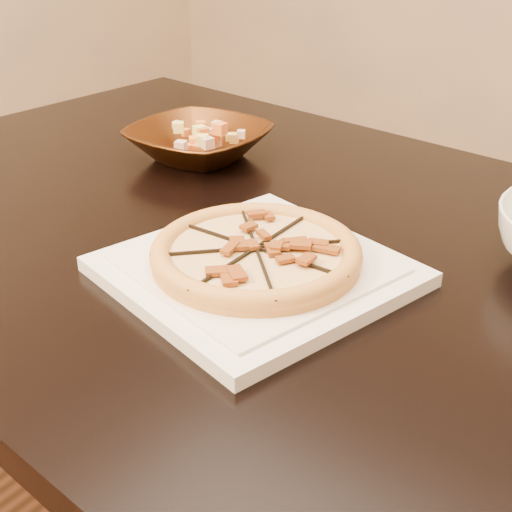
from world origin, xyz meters
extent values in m
cube|color=black|center=(0.01, -0.09, 0.73)|extent=(1.52, 1.05, 0.04)
cylinder|color=black|center=(-0.63, 0.30, 0.35)|extent=(0.07, 0.07, 0.71)
cube|color=white|center=(0.10, -0.21, 0.76)|extent=(0.37, 0.37, 0.02)
cube|color=white|center=(0.10, -0.21, 0.77)|extent=(0.31, 0.31, 0.00)
cylinder|color=orange|center=(0.10, -0.21, 0.78)|extent=(0.25, 0.25, 0.01)
torus|color=orange|center=(0.10, -0.21, 0.79)|extent=(0.25, 0.25, 0.02)
cylinder|color=#FFDC8F|center=(0.10, -0.21, 0.79)|extent=(0.20, 0.20, 0.01)
cube|color=black|center=(0.10, -0.21, 0.79)|extent=(0.01, 0.25, 0.01)
cube|color=black|center=(0.10, -0.21, 0.79)|extent=(0.18, 0.17, 0.01)
cube|color=black|center=(0.10, -0.21, 0.79)|extent=(0.25, 0.01, 0.01)
cube|color=black|center=(0.10, -0.21, 0.79)|extent=(0.17, 0.18, 0.01)
cube|color=#A34C15|center=(0.12, -0.21, 0.79)|extent=(0.02, 0.01, 0.00)
cube|color=#A34C15|center=(0.14, -0.20, 0.79)|extent=(0.03, 0.02, 0.00)
cube|color=#A34C15|center=(0.15, -0.18, 0.79)|extent=(0.03, 0.03, 0.00)
cube|color=#A34C15|center=(0.11, -0.19, 0.79)|extent=(0.03, 0.03, 0.00)
cube|color=#A34C15|center=(0.12, -0.17, 0.79)|extent=(0.02, 0.03, 0.00)
cube|color=#A34C15|center=(0.11, -0.14, 0.79)|extent=(0.02, 0.03, 0.00)
cube|color=#A34C15|center=(0.09, -0.18, 0.79)|extent=(0.02, 0.03, 0.00)
cube|color=#A34C15|center=(0.07, -0.16, 0.79)|extent=(0.02, 0.03, 0.00)
cube|color=#A34C15|center=(0.04, -0.15, 0.79)|extent=(0.03, 0.03, 0.00)
cube|color=#A34C15|center=(0.06, -0.19, 0.79)|extent=(0.03, 0.02, 0.00)
cube|color=#A34C15|center=(0.04, -0.20, 0.79)|extent=(0.03, 0.02, 0.00)
cube|color=#A34C15|center=(0.08, -0.21, 0.79)|extent=(0.02, 0.01, 0.00)
cube|color=#A34C15|center=(0.05, -0.23, 0.79)|extent=(0.03, 0.02, 0.00)
cube|color=#A34C15|center=(0.04, -0.25, 0.79)|extent=(0.03, 0.03, 0.00)
cube|color=#A34C15|center=(0.08, -0.23, 0.79)|extent=(0.03, 0.03, 0.00)
cube|color=#A34C15|center=(0.08, -0.26, 0.79)|extent=(0.02, 0.03, 0.00)
cube|color=#A34C15|center=(0.09, -0.29, 0.79)|extent=(0.02, 0.03, 0.00)
cube|color=#A34C15|center=(0.10, -0.25, 0.79)|extent=(0.02, 0.03, 0.00)
cube|color=#A34C15|center=(0.12, -0.26, 0.79)|extent=(0.02, 0.03, 0.00)
cube|color=#A34C15|center=(0.11, -0.23, 0.79)|extent=(0.03, 0.03, 0.00)
cube|color=#A34C15|center=(0.13, -0.23, 0.79)|extent=(0.03, 0.02, 0.00)
cube|color=#A34C15|center=(0.16, -0.23, 0.79)|extent=(0.03, 0.02, 0.00)
imported|color=#4A260E|center=(-0.23, 0.06, 0.78)|extent=(0.23, 0.23, 0.05)
cube|color=beige|center=(-0.23, 0.06, 0.82)|extent=(0.03, 0.03, 0.03)
cube|color=orange|center=(-0.22, 0.07, 0.82)|extent=(0.03, 0.03, 0.03)
cube|color=#F5E064|center=(-0.21, 0.08, 0.82)|extent=(0.03, 0.03, 0.03)
cube|color=beige|center=(-0.20, 0.09, 0.82)|extent=(0.03, 0.03, 0.03)
cube|color=orange|center=(-0.23, 0.07, 0.82)|extent=(0.03, 0.03, 0.03)
cube|color=#F5E064|center=(-0.23, 0.08, 0.82)|extent=(0.03, 0.03, 0.03)
cube|color=beige|center=(-0.23, 0.10, 0.82)|extent=(0.03, 0.03, 0.03)
cube|color=orange|center=(-0.23, 0.06, 0.82)|extent=(0.03, 0.03, 0.03)
cube|color=#F5E064|center=(-0.24, 0.08, 0.82)|extent=(0.03, 0.03, 0.03)
cube|color=beige|center=(-0.25, 0.08, 0.82)|extent=(0.03, 0.03, 0.03)
cube|color=orange|center=(-0.27, 0.08, 0.82)|extent=(0.03, 0.03, 0.03)
cube|color=#F5E064|center=(-0.24, 0.06, 0.82)|extent=(0.03, 0.03, 0.03)
cube|color=beige|center=(-0.26, 0.06, 0.82)|extent=(0.03, 0.03, 0.03)
cube|color=orange|center=(-0.27, 0.05, 0.82)|extent=(0.03, 0.03, 0.03)
cube|color=#F5E064|center=(-0.23, 0.06, 0.82)|extent=(0.03, 0.03, 0.03)
cube|color=beige|center=(-0.24, 0.05, 0.82)|extent=(0.03, 0.03, 0.03)
cube|color=orange|center=(-0.25, 0.03, 0.82)|extent=(0.03, 0.03, 0.03)
cube|color=#F5E064|center=(-0.24, 0.02, 0.82)|extent=(0.03, 0.03, 0.03)
cube|color=beige|center=(-0.23, 0.05, 0.82)|extent=(0.03, 0.03, 0.03)
cube|color=orange|center=(-0.22, 0.04, 0.82)|extent=(0.03, 0.03, 0.03)
cube|color=#F5E064|center=(-0.21, 0.03, 0.82)|extent=(0.03, 0.03, 0.03)
cube|color=beige|center=(-0.23, 0.06, 0.82)|extent=(0.03, 0.03, 0.03)
cube|color=orange|center=(-0.21, 0.05, 0.82)|extent=(0.03, 0.03, 0.03)
cube|color=#F5E064|center=(-0.20, 0.05, 0.82)|extent=(0.03, 0.03, 0.03)
camera|label=1|loc=(0.54, -0.80, 1.17)|focal=50.00mm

